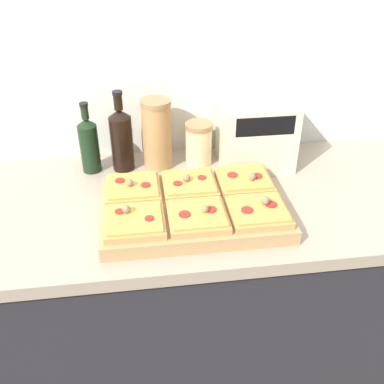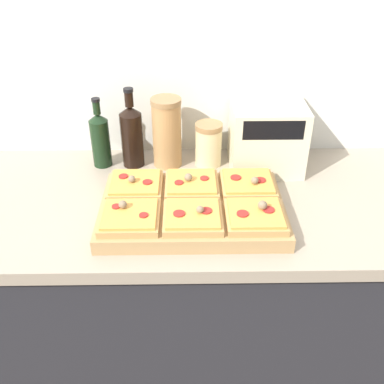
{
  "view_description": "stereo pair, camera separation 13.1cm",
  "coord_description": "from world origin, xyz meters",
  "px_view_note": "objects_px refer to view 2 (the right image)",
  "views": [
    {
      "loc": [
        -0.08,
        -0.83,
        1.67
      ],
      "look_at": [
        0.07,
        0.26,
        0.95
      ],
      "focal_mm": 42.0,
      "sensor_mm": 36.0,
      "label": 1
    },
    {
      "loc": [
        0.05,
        -0.84,
        1.67
      ],
      "look_at": [
        0.07,
        0.26,
        0.95
      ],
      "focal_mm": 42.0,
      "sensor_mm": 36.0,
      "label": 2
    }
  ],
  "objects_px": {
    "wine_bottle": "(132,135)",
    "toaster_oven": "(267,136)",
    "grain_jar_tall": "(167,132)",
    "grain_jar_short": "(208,144)",
    "olive_oil_bottle": "(100,139)",
    "cutting_board": "(192,209)"
  },
  "relations": [
    {
      "from": "olive_oil_bottle",
      "to": "grain_jar_tall",
      "type": "bearing_deg",
      "value": 0.0
    },
    {
      "from": "cutting_board",
      "to": "toaster_oven",
      "type": "xyz_separation_m",
      "value": [
        0.25,
        0.29,
        0.09
      ]
    },
    {
      "from": "olive_oil_bottle",
      "to": "wine_bottle",
      "type": "bearing_deg",
      "value": 0.0
    },
    {
      "from": "cutting_board",
      "to": "wine_bottle",
      "type": "distance_m",
      "value": 0.38
    },
    {
      "from": "olive_oil_bottle",
      "to": "grain_jar_tall",
      "type": "xyz_separation_m",
      "value": [
        0.23,
        0.0,
        0.02
      ]
    },
    {
      "from": "cutting_board",
      "to": "wine_bottle",
      "type": "xyz_separation_m",
      "value": [
        -0.2,
        0.31,
        0.09
      ]
    },
    {
      "from": "wine_bottle",
      "to": "toaster_oven",
      "type": "bearing_deg",
      "value": -2.62
    },
    {
      "from": "olive_oil_bottle",
      "to": "toaster_oven",
      "type": "distance_m",
      "value": 0.56
    },
    {
      "from": "grain_jar_tall",
      "to": "wine_bottle",
      "type": "bearing_deg",
      "value": 180.0
    },
    {
      "from": "olive_oil_bottle",
      "to": "grain_jar_short",
      "type": "distance_m",
      "value": 0.37
    },
    {
      "from": "grain_jar_tall",
      "to": "grain_jar_short",
      "type": "height_order",
      "value": "grain_jar_tall"
    },
    {
      "from": "wine_bottle",
      "to": "grain_jar_tall",
      "type": "relative_size",
      "value": 1.15
    },
    {
      "from": "cutting_board",
      "to": "olive_oil_bottle",
      "type": "height_order",
      "value": "olive_oil_bottle"
    },
    {
      "from": "grain_jar_short",
      "to": "toaster_oven",
      "type": "relative_size",
      "value": 0.58
    },
    {
      "from": "toaster_oven",
      "to": "grain_jar_tall",
      "type": "bearing_deg",
      "value": 176.45
    },
    {
      "from": "olive_oil_bottle",
      "to": "grain_jar_tall",
      "type": "height_order",
      "value": "olive_oil_bottle"
    },
    {
      "from": "cutting_board",
      "to": "olive_oil_bottle",
      "type": "distance_m",
      "value": 0.44
    },
    {
      "from": "grain_jar_tall",
      "to": "grain_jar_short",
      "type": "bearing_deg",
      "value": 0.0
    },
    {
      "from": "grain_jar_tall",
      "to": "toaster_oven",
      "type": "distance_m",
      "value": 0.34
    },
    {
      "from": "cutting_board",
      "to": "grain_jar_short",
      "type": "height_order",
      "value": "grain_jar_short"
    },
    {
      "from": "wine_bottle",
      "to": "toaster_oven",
      "type": "relative_size",
      "value": 1.05
    },
    {
      "from": "wine_bottle",
      "to": "grain_jar_tall",
      "type": "bearing_deg",
      "value": -0.0
    }
  ]
}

